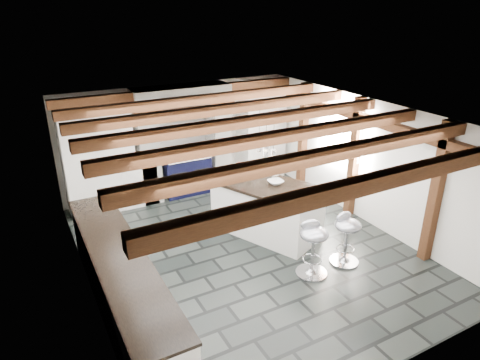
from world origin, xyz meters
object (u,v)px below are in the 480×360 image
kitchen_island (267,208)px  bar_stool_far (313,242)px  bar_stool_near (346,233)px  range_cooker (185,172)px

kitchen_island → bar_stool_far: size_ratio=2.41×
kitchen_island → bar_stool_near: bearing=-91.7°
kitchen_island → bar_stool_far: bearing=-116.7°
bar_stool_far → bar_stool_near: bearing=21.5°
kitchen_island → bar_stool_far: kitchen_island is taller
kitchen_island → bar_stool_near: kitchen_island is taller
range_cooker → bar_stool_far: 3.79m
range_cooker → kitchen_island: size_ratio=0.47×
bar_stool_near → bar_stool_far: (-0.65, -0.00, 0.02)m
range_cooker → bar_stool_near: bearing=-72.4°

